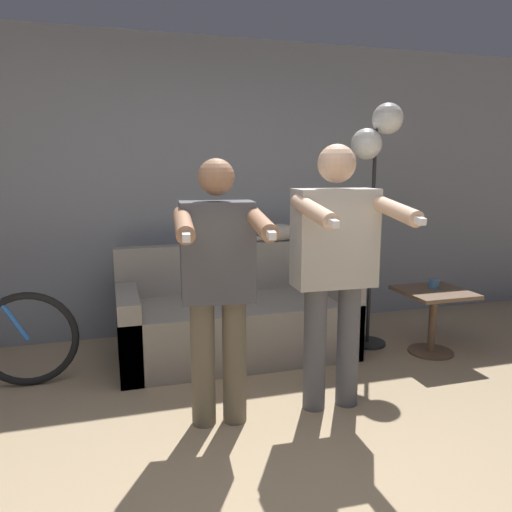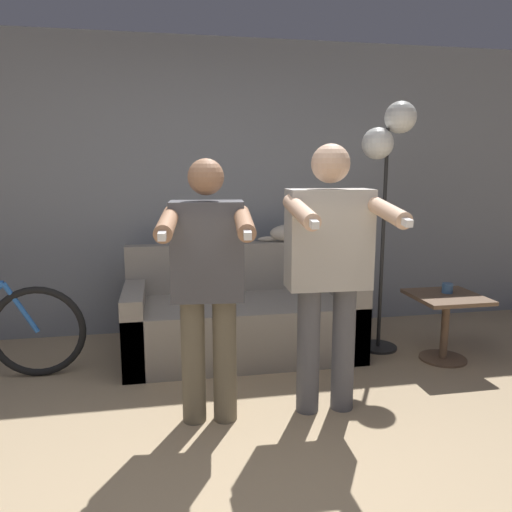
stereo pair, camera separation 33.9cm
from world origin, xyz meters
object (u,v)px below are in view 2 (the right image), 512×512
object	(u,v)px
side_table	(446,313)
cup	(447,288)
couch	(242,319)
person_left	(208,277)
person_right	(329,261)
cat	(290,232)
floor_lamp	(388,149)

from	to	relation	value
side_table	cup	xyz separation A→B (m)	(0.04, 0.06, 0.18)
couch	person_left	world-z (taller)	person_left
person_right	side_table	xyz separation A→B (m)	(1.18, 0.62, -0.57)
side_table	cat	bearing A→B (deg)	144.00
person_left	person_right	world-z (taller)	person_right
floor_lamp	side_table	world-z (taller)	floor_lamp
couch	person_right	distance (m)	1.31
cup	floor_lamp	bearing A→B (deg)	147.76
person_right	floor_lamp	world-z (taller)	floor_lamp
cup	person_left	bearing A→B (deg)	-160.48
couch	floor_lamp	size ratio (longest dim) A/B	0.92
person_right	cat	bearing A→B (deg)	86.97
person_right	cup	xyz separation A→B (m)	(1.21, 0.68, -0.39)
person_left	floor_lamp	world-z (taller)	floor_lamp
person_left	person_right	xyz separation A→B (m)	(0.72, 0.00, 0.07)
cup	person_right	bearing A→B (deg)	-150.66
person_right	cat	distance (m)	1.39
floor_lamp	cup	bearing A→B (deg)	-32.24
person_right	side_table	world-z (taller)	person_right
couch	person_left	xyz separation A→B (m)	(-0.36, -1.07, 0.60)
couch	person_right	xyz separation A→B (m)	(0.36, -1.07, 0.67)
cat	side_table	xyz separation A→B (m)	(1.05, -0.77, -0.55)
cat	side_table	world-z (taller)	cat
couch	cup	world-z (taller)	couch
cat	floor_lamp	world-z (taller)	floor_lamp
floor_lamp	person_right	bearing A→B (deg)	-129.71
person_left	side_table	xyz separation A→B (m)	(1.90, 0.63, -0.50)
couch	person_left	distance (m)	1.28
person_left	person_right	size ratio (longest dim) A/B	0.95
cat	cup	bearing A→B (deg)	-32.92
couch	cup	xyz separation A→B (m)	(1.57, -0.39, 0.28)
floor_lamp	person_left	bearing A→B (deg)	-147.71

